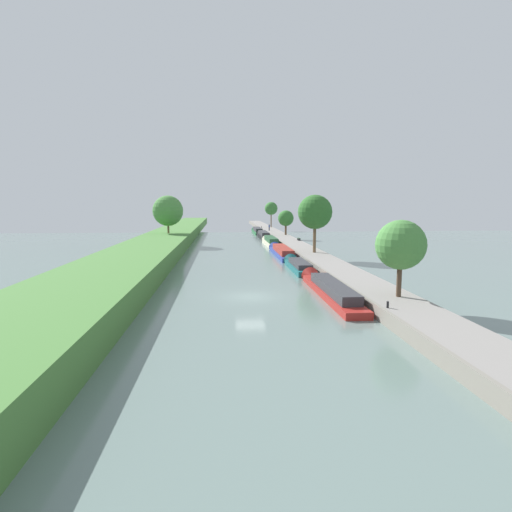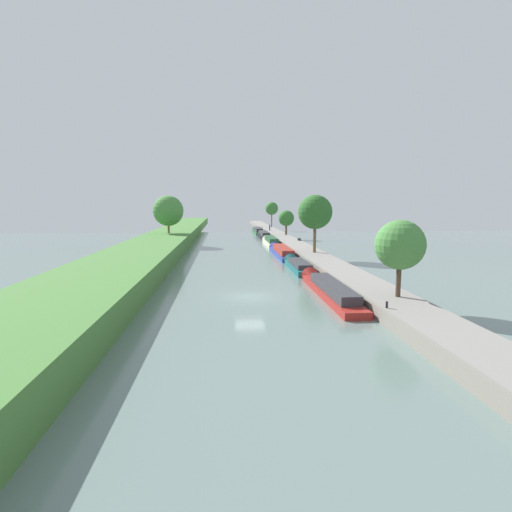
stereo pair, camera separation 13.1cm
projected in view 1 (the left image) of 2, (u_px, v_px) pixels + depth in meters
ground_plane at (250, 297)px, 35.43m from camera, size 160.00×160.00×0.00m
left_grassy_bank at (96, 286)px, 34.27m from camera, size 8.74×260.00×2.23m
right_towpath at (369, 289)px, 36.21m from camera, size 4.04×260.00×0.96m
stone_quay at (345, 289)px, 36.03m from camera, size 0.25×260.00×1.01m
narrowboat_red at (329, 289)px, 36.15m from camera, size 1.96×16.14×1.97m
narrowboat_teal at (298, 265)px, 50.16m from camera, size 1.98×11.17×1.88m
narrowboat_blue at (281, 251)px, 63.81m from camera, size 2.12×16.62×2.15m
narrowboat_cream at (270, 241)px, 79.36m from camera, size 1.96×14.82×2.17m
narrowboat_black at (263, 235)px, 94.86m from camera, size 1.96×15.30×2.17m
narrowboat_green at (257, 231)px, 110.82m from camera, size 2.04×16.09×2.18m
tree_rightbank_near at (401, 245)px, 30.75m from camera, size 3.72×3.72×5.80m
tree_rightbank_midnear at (315, 212)px, 58.56m from camera, size 4.87×4.87×8.20m
tree_rightbank_midfar at (286, 218)px, 91.63m from camera, size 3.48×3.48×5.44m
tree_rightbank_far at (271, 209)px, 120.95m from camera, size 3.78×3.78×7.36m
tree_leftbank_downstream at (168, 211)px, 78.36m from camera, size 5.76×5.76×7.18m
person_walking at (269, 227)px, 106.09m from camera, size 0.34×0.34×1.66m
mooring_bollard_near at (388, 305)px, 27.84m from camera, size 0.16×0.16×0.45m
mooring_bollard_far at (261, 227)px, 117.83m from camera, size 0.16×0.16×0.45m
park_bench at (299, 239)px, 78.00m from camera, size 0.44×1.50×0.47m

